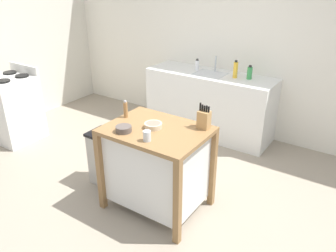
% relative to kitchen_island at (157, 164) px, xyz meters
% --- Properties ---
extents(ground_plane, '(6.94, 6.94, 0.00)m').
position_rel_kitchen_island_xyz_m(ground_plane, '(-0.17, 0.12, -0.50)').
color(ground_plane, gray).
rests_on(ground_plane, ground).
extents(wall_back, '(5.94, 0.10, 2.60)m').
position_rel_kitchen_island_xyz_m(wall_back, '(-0.17, 2.20, 0.80)').
color(wall_back, silver).
rests_on(wall_back, ground).
extents(wall_left, '(0.10, 2.68, 2.60)m').
position_rel_kitchen_island_xyz_m(wall_left, '(-3.14, 0.86, 0.80)').
color(wall_left, silver).
rests_on(wall_left, ground).
extents(kitchen_island, '(0.97, 0.73, 0.89)m').
position_rel_kitchen_island_xyz_m(kitchen_island, '(0.00, 0.00, 0.00)').
color(kitchen_island, olive).
rests_on(kitchen_island, ground).
extents(knife_block, '(0.11, 0.09, 0.24)m').
position_rel_kitchen_island_xyz_m(knife_block, '(0.36, 0.26, 0.48)').
color(knife_block, tan).
rests_on(knife_block, kitchen_island).
extents(bowl_stoneware_deep, '(0.17, 0.17, 0.05)m').
position_rel_kitchen_island_xyz_m(bowl_stoneware_deep, '(-0.04, 0.00, 0.42)').
color(bowl_stoneware_deep, beige).
rests_on(bowl_stoneware_deep, kitchen_island).
extents(bowl_ceramic_wide, '(0.15, 0.15, 0.05)m').
position_rel_kitchen_island_xyz_m(bowl_ceramic_wide, '(-0.21, -0.22, 0.42)').
color(bowl_ceramic_wide, '#564C47').
rests_on(bowl_ceramic_wide, kitchen_island).
extents(drinking_cup, '(0.07, 0.07, 0.09)m').
position_rel_kitchen_island_xyz_m(drinking_cup, '(0.07, -0.24, 0.44)').
color(drinking_cup, silver).
rests_on(drinking_cup, kitchen_island).
extents(pepper_grinder, '(0.04, 0.04, 0.19)m').
position_rel_kitchen_island_xyz_m(pepper_grinder, '(-0.42, 0.05, 0.48)').
color(pepper_grinder, '#9E7042').
rests_on(pepper_grinder, kitchen_island).
extents(trash_bin, '(0.36, 0.28, 0.63)m').
position_rel_kitchen_island_xyz_m(trash_bin, '(-0.72, 0.03, -0.18)').
color(trash_bin, '#B7B2A8').
rests_on(trash_bin, ground).
extents(sink_counter, '(1.85, 0.60, 0.92)m').
position_rel_kitchen_island_xyz_m(sink_counter, '(-0.37, 1.85, -0.04)').
color(sink_counter, silver).
rests_on(sink_counter, ground).
extents(sink_faucet, '(0.02, 0.02, 0.22)m').
position_rel_kitchen_island_xyz_m(sink_faucet, '(-0.37, 1.99, 0.53)').
color(sink_faucet, '#B7BCC1').
rests_on(sink_faucet, sink_counter).
extents(bottle_spray_cleaner, '(0.07, 0.07, 0.19)m').
position_rel_kitchen_island_xyz_m(bottle_spray_cleaner, '(0.17, 1.90, 0.51)').
color(bottle_spray_cleaner, green).
rests_on(bottle_spray_cleaner, sink_counter).
extents(bottle_dish_soap, '(0.06, 0.06, 0.24)m').
position_rel_kitchen_island_xyz_m(bottle_dish_soap, '(-0.01, 1.84, 0.53)').
color(bottle_dish_soap, yellow).
rests_on(bottle_dish_soap, sink_counter).
extents(bottle_hand_soap, '(0.06, 0.06, 0.16)m').
position_rel_kitchen_island_xyz_m(bottle_hand_soap, '(-0.62, 1.90, 0.49)').
color(bottle_hand_soap, white).
rests_on(bottle_hand_soap, sink_counter).
extents(stove, '(0.60, 0.60, 1.04)m').
position_rel_kitchen_island_xyz_m(stove, '(-2.59, 0.14, -0.03)').
color(stove, white).
rests_on(stove, ground).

